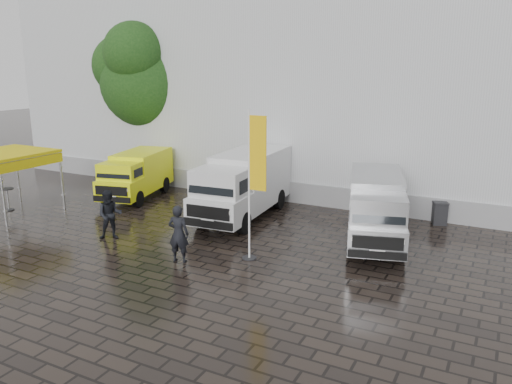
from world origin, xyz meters
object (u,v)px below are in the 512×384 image
(van_white, at_px, (243,186))
(canopy_tent, at_px, (6,156))
(van_yellow, at_px, (136,176))
(van_silver, at_px, (376,210))
(person_front, at_px, (179,234))
(cocktail_table, at_px, (8,199))
(flagpole, at_px, (254,178))
(person_tent, at_px, (110,215))
(wheelie_bin, at_px, (440,213))

(van_white, bearing_deg, canopy_tent, -160.47)
(van_yellow, height_order, van_silver, van_silver)
(person_front, bearing_deg, cocktail_table, -19.96)
(canopy_tent, bearing_deg, flagpole, 0.21)
(person_front, distance_m, person_tent, 3.76)
(van_silver, bearing_deg, flagpole, -146.69)
(canopy_tent, relative_size, person_tent, 1.69)
(van_silver, relative_size, cocktail_table, 5.53)
(van_silver, bearing_deg, person_tent, -170.29)
(van_silver, bearing_deg, wheelie_bin, 44.99)
(van_white, bearing_deg, person_front, -88.67)
(van_yellow, xyz_separation_m, canopy_tent, (-3.23, -4.64, 1.49))
(van_white, relative_size, wheelie_bin, 6.68)
(van_yellow, height_order, flagpole, flagpole)
(van_silver, height_order, cocktail_table, van_silver)
(van_white, distance_m, cocktail_table, 10.88)
(van_yellow, height_order, wheelie_bin, van_yellow)
(van_white, relative_size, person_front, 3.23)
(canopy_tent, bearing_deg, cocktail_table, 160.00)
(van_silver, relative_size, flagpole, 1.11)
(person_tent, bearing_deg, person_front, -48.36)
(van_white, xyz_separation_m, person_tent, (-3.15, -4.78, -0.44))
(van_yellow, distance_m, van_white, 6.33)
(canopy_tent, distance_m, person_tent, 6.62)
(van_yellow, distance_m, person_tent, 6.10)
(person_front, bearing_deg, person_tent, -22.80)
(cocktail_table, bearing_deg, person_tent, -6.37)
(flagpole, xyz_separation_m, person_front, (-2.16, -1.32, -1.87))
(van_yellow, bearing_deg, van_silver, -17.79)
(person_front, bearing_deg, van_white, -96.46)
(canopy_tent, bearing_deg, person_front, -7.23)
(van_white, xyz_separation_m, wheelie_bin, (7.77, 2.87, -0.91))
(wheelie_bin, height_order, person_tent, person_tent)
(canopy_tent, relative_size, flagpole, 0.63)
(van_yellow, relative_size, canopy_tent, 1.51)
(flagpole, bearing_deg, person_tent, -173.92)
(canopy_tent, relative_size, person_front, 1.63)
(van_silver, xyz_separation_m, cocktail_table, (-15.96, -3.52, -0.72))
(van_white, distance_m, person_tent, 5.74)
(cocktail_table, bearing_deg, van_white, 21.69)
(flagpole, height_order, person_tent, flagpole)
(canopy_tent, height_order, cocktail_table, canopy_tent)
(person_tent, bearing_deg, van_silver, -12.19)
(van_white, distance_m, canopy_tent, 10.49)
(flagpole, height_order, cocktail_table, flagpole)
(van_silver, bearing_deg, cocktail_table, 176.74)
(canopy_tent, xyz_separation_m, flagpole, (12.23, 0.05, 0.26))
(van_yellow, height_order, person_front, van_yellow)
(van_yellow, distance_m, van_silver, 12.23)
(van_yellow, relative_size, flagpole, 0.95)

